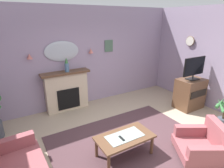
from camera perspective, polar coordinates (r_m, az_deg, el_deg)
The scene contains 15 objects.
floor at distance 4.12m, azimuth 7.19°, elevation -19.94°, with size 7.24×6.33×0.10m, color tan.
wall_back at distance 5.66m, azimuth -9.23°, elevation 8.12°, with size 7.24×0.10×2.92m, color #9E8CA8.
patterned_rug at distance 4.20m, azimuth 5.49°, elevation -17.91°, with size 3.20×2.40×0.01m, color #4C3338.
fireplace at distance 5.52m, azimuth -13.79°, elevation -2.16°, with size 1.36×0.36×1.16m.
mantel_vase_centre at distance 5.28m, azimuth -13.85°, elevation 5.67°, with size 0.12×0.12×0.40m.
wall_mirror at distance 5.35m, azimuth -15.24°, elevation 9.75°, with size 0.96×0.06×0.56m, color #B2BCC6.
wall_sconce_left at distance 5.15m, azimuth -24.19°, elevation 7.81°, with size 0.14×0.14×0.14m, color #D17066.
wall_sconce_right at distance 5.60m, azimuth -6.57°, elevation 10.18°, with size 0.14×0.14×0.14m, color #D17066.
wall_clock at distance 6.40m, azimuth 23.01°, elevation 12.13°, with size 0.04×0.31×0.31m.
framed_picture at distance 5.93m, azimuth -1.00°, elevation 11.69°, with size 0.28×0.03×0.36m, color #4C6B56.
coffee_table at distance 3.69m, azimuth 3.93°, elevation -16.51°, with size 1.10×0.60×0.45m.
tv_remote at distance 3.58m, azimuth 3.01°, elevation -16.45°, with size 0.04×0.16×0.02m, color black.
armchair_by_coffee_table at distance 4.10m, azimuth 26.58°, elevation -16.15°, with size 1.11×1.11×0.71m.
tv_cabinet at distance 5.98m, azimuth 22.89°, elevation -2.73°, with size 0.80×0.57×0.90m.
tv_flatscreen at distance 5.73m, azimuth 24.09°, elevation 4.59°, with size 0.84×0.24×0.65m.
Camera 1 is at (-2.02, -2.46, 2.55)m, focal length 29.56 mm.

